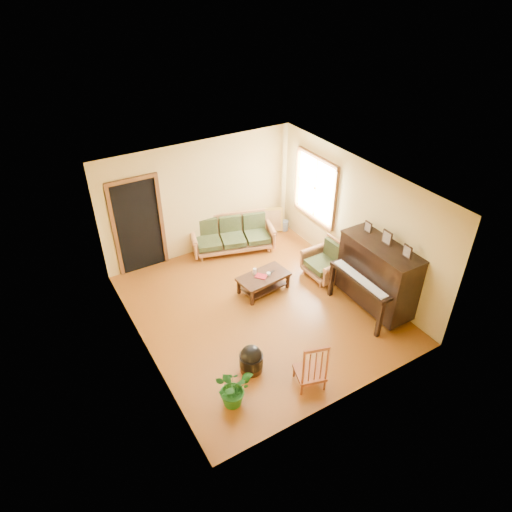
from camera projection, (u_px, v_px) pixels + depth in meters
floor at (259, 308)px, 8.90m from camera, size 5.00×5.00×0.00m
doorway at (139, 227)px, 9.48m from camera, size 1.08×0.16×2.05m
window at (316, 188)px, 9.93m from camera, size 0.12×1.36×1.46m
sofa at (233, 235)px, 10.41m from camera, size 2.02×1.28×0.80m
coffee_table at (263, 283)px, 9.26m from camera, size 1.09×0.67×0.37m
armchair at (324, 261)px, 9.54m from camera, size 0.78×0.82×0.81m
piano at (378, 276)px, 8.58m from camera, size 0.95×1.60×1.41m
footstool at (251, 362)px, 7.50m from camera, size 0.46×0.46×0.38m
red_chair at (311, 362)px, 7.11m from camera, size 0.56×0.59×0.95m
leaning_frame at (273, 220)px, 11.14m from camera, size 0.49×0.30×0.65m
ceramic_crock at (284, 226)px, 11.32m from camera, size 0.22×0.22×0.25m
potted_plant at (233, 388)px, 6.88m from camera, size 0.66×0.61×0.64m
book at (260, 279)px, 9.06m from camera, size 0.27×0.28×0.02m
candle at (255, 271)px, 9.18m from camera, size 0.10×0.10×0.12m
glass_jar at (269, 274)px, 9.16m from camera, size 0.08×0.08×0.06m
remote at (272, 272)px, 9.25m from camera, size 0.14×0.08×0.01m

